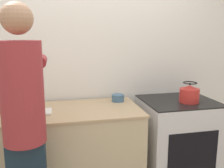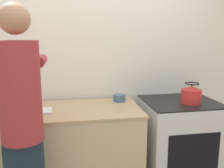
{
  "view_description": "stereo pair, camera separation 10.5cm",
  "coord_description": "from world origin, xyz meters",
  "px_view_note": "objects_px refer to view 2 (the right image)",
  "views": [
    {
      "loc": [
        -0.38,
        -1.97,
        1.6
      ],
      "look_at": [
        0.12,
        0.24,
        1.15
      ],
      "focal_mm": 40.0,
      "sensor_mm": 36.0,
      "label": 1
    },
    {
      "loc": [
        -0.28,
        -1.99,
        1.6
      ],
      "look_at": [
        0.12,
        0.24,
        1.15
      ],
      "focal_mm": 40.0,
      "sensor_mm": 36.0,
      "label": 2
    }
  ],
  "objects_px": {
    "person": "(22,120)",
    "kettle": "(191,95)",
    "knife": "(31,110)",
    "oven": "(178,143)",
    "cutting_board": "(31,112)"
  },
  "relations": [
    {
      "from": "oven",
      "to": "cutting_board",
      "type": "relative_size",
      "value": 2.45
    },
    {
      "from": "oven",
      "to": "cutting_board",
      "type": "height_order",
      "value": "oven"
    },
    {
      "from": "knife",
      "to": "person",
      "type": "bearing_deg",
      "value": -106.75
    },
    {
      "from": "oven",
      "to": "knife",
      "type": "bearing_deg",
      "value": -178.63
    },
    {
      "from": "oven",
      "to": "person",
      "type": "height_order",
      "value": "person"
    },
    {
      "from": "person",
      "to": "kettle",
      "type": "relative_size",
      "value": 8.8
    },
    {
      "from": "cutting_board",
      "to": "kettle",
      "type": "relative_size",
      "value": 1.85
    },
    {
      "from": "knife",
      "to": "kettle",
      "type": "xyz_separation_m",
      "value": [
        1.54,
        -0.06,
        0.09
      ]
    },
    {
      "from": "knife",
      "to": "kettle",
      "type": "relative_size",
      "value": 0.91
    },
    {
      "from": "knife",
      "to": "oven",
      "type": "bearing_deg",
      "value": -16.54
    },
    {
      "from": "oven",
      "to": "knife",
      "type": "relative_size",
      "value": 4.99
    },
    {
      "from": "cutting_board",
      "to": "oven",
      "type": "bearing_deg",
      "value": 1.41
    },
    {
      "from": "kettle",
      "to": "oven",
      "type": "bearing_deg",
      "value": 124.93
    },
    {
      "from": "knife",
      "to": "cutting_board",
      "type": "bearing_deg",
      "value": -142.77
    },
    {
      "from": "oven",
      "to": "cutting_board",
      "type": "xyz_separation_m",
      "value": [
        -1.48,
        -0.04,
        0.45
      ]
    }
  ]
}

